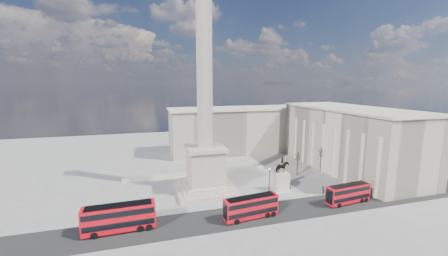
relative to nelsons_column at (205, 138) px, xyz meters
The scene contains 17 objects.
ground 13.85m from the nelsons_column, 90.00° to the right, with size 180.00×180.00×0.00m, color gray.
asphalt_road 20.41m from the nelsons_column, 71.57° to the right, with size 120.00×9.00×0.01m, color #272727.
nelsons_column is the anchor object (origin of this frame).
balustrade_wall 16.55m from the nelsons_column, 90.00° to the left, with size 40.00×0.60×1.10m, color beige.
building_east 45.42m from the nelsons_column, ahead, with size 19.00×46.00×18.60m.
building_northeast 40.57m from the nelsons_column, 60.26° to the left, with size 51.00×17.00×16.60m.
red_bus_a 25.41m from the nelsons_column, 142.16° to the right, with size 12.19×3.18×4.91m.
red_bus_b 20.04m from the nelsons_column, 71.44° to the right, with size 10.92×3.66×4.35m.
red_bus_c 33.81m from the nelsons_column, 29.16° to the right, with size 10.46×3.32×4.17m.
victorian_lamp 17.71m from the nelsons_column, 25.35° to the right, with size 0.54×0.54×6.35m.
equestrian_statue 20.83m from the nelsons_column, 17.33° to the right, with size 4.05×3.04×8.43m.
bare_tree_near 38.10m from the nelsons_column, ahead, with size 1.57×1.57×6.85m.
bare_tree_mid 36.62m from the nelsons_column, ahead, with size 1.98×1.98×7.50m.
bare_tree_far 28.16m from the nelsons_column, ahead, with size 1.76×1.76×7.20m.
pedestrian_walking 23.62m from the nelsons_column, 17.77° to the right, with size 0.64×0.42×1.75m, color black.
pedestrian_standing 30.20m from the nelsons_column, 20.38° to the right, with size 0.86×0.67×1.76m, color black.
pedestrian_crossing 20.53m from the nelsons_column, 32.68° to the right, with size 0.91×0.38×1.56m, color black.
Camera 1 is at (-13.24, -56.99, 25.61)m, focal length 22.00 mm.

